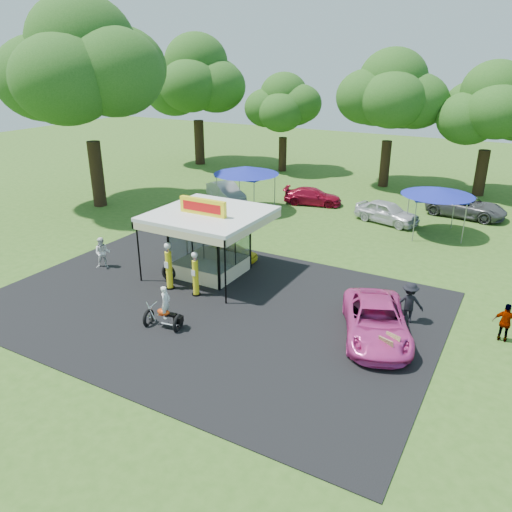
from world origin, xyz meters
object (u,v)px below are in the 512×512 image
object	(u,v)px
bg_car_a	(226,192)
gas_station_kiosk	(210,242)
tent_east	(438,192)
kiosk_car	(233,252)
a_frame_sign	(388,349)
bg_car_d	(466,206)
spectator_west	(103,253)
spectator_east_a	(409,303)
gas_pump_left	(169,267)
gas_pump_right	(195,275)
pink_sedan	(376,321)
spectator_east_b	(506,323)
bg_car_c	(387,212)
bg_car_b	(313,196)
tent_west	(246,171)
motorcycle	(165,311)

from	to	relation	value
bg_car_a	gas_station_kiosk	bearing A→B (deg)	-117.77
tent_east	kiosk_car	bearing A→B (deg)	-131.69
a_frame_sign	bg_car_d	bearing A→B (deg)	109.67
spectator_west	spectator_east_a	distance (m)	15.87
gas_pump_left	gas_pump_right	size ratio (longest dim) A/B	1.08
pink_sedan	bg_car_a	distance (m)	21.81
pink_sedan	spectator_east_b	xyz separation A→B (m)	(4.55, 2.26, 0.08)
a_frame_sign	bg_car_c	bearing A→B (deg)	124.90
spectator_east_a	bg_car_b	bearing A→B (deg)	-67.09
gas_station_kiosk	bg_car_a	xyz separation A→B (m)	(-6.96, 12.36, -1.04)
pink_sedan	tent_east	size ratio (longest dim) A/B	1.18
gas_pump_left	bg_car_b	xyz separation A→B (m)	(0.05, 17.42, -0.52)
bg_car_c	tent_west	size ratio (longest dim) A/B	0.94
kiosk_car	pink_sedan	xyz separation A→B (m)	(9.40, -4.27, 0.25)
a_frame_sign	spectator_west	size ratio (longest dim) A/B	0.63
pink_sedan	tent_east	xyz separation A→B (m)	(-0.54, 14.22, 2.09)
a_frame_sign	spectator_east_b	distance (m)	5.22
gas_pump_right	motorcycle	size ratio (longest dim) A/B	1.12
motorcycle	bg_car_d	bearing A→B (deg)	59.94
gas_station_kiosk	kiosk_car	world-z (taller)	gas_station_kiosk
kiosk_car	spectator_east_b	bearing A→B (deg)	-98.19
gas_station_kiosk	spectator_east_a	distance (m)	10.28
bg_car_c	tent_east	size ratio (longest dim) A/B	1.00
bg_car_d	spectator_east_a	bearing A→B (deg)	-172.51
spectator_east_a	bg_car_b	world-z (taller)	spectator_east_a
spectator_west	tent_west	bearing A→B (deg)	47.21
bg_car_a	bg_car_d	distance (m)	17.76
spectator_west	bg_car_a	size ratio (longest dim) A/B	0.38
motorcycle	bg_car_a	size ratio (longest dim) A/B	0.44
a_frame_sign	pink_sedan	size ratio (longest dim) A/B	0.21
tent_west	tent_east	size ratio (longest dim) A/B	1.06
spectator_east_b	gas_pump_right	bearing A→B (deg)	12.76
kiosk_car	bg_car_c	xyz separation A→B (m)	(5.59, 10.92, 0.28)
bg_car_a	a_frame_sign	bearing A→B (deg)	-99.79
spectator_east_b	bg_car_a	distance (m)	24.19
bg_car_c	pink_sedan	bearing A→B (deg)	-150.49
gas_pump_right	kiosk_car	distance (m)	4.81
gas_pump_right	gas_pump_left	bearing A→B (deg)	-178.88
spectator_east_a	tent_west	bearing A→B (deg)	-50.42
kiosk_car	spectator_east_a	bearing A→B (deg)	-103.00
bg_car_a	tent_east	distance (m)	15.97
spectator_east_b	tent_west	size ratio (longest dim) A/B	0.34
gas_station_kiosk	bg_car_d	xyz separation A→B (m)	(10.10, 17.30, -1.03)
gas_station_kiosk	tent_west	distance (m)	11.81
bg_car_a	bg_car_d	size ratio (longest dim) A/B	0.83
motorcycle	spectator_east_a	bearing A→B (deg)	22.53
gas_station_kiosk	spectator_west	bearing A→B (deg)	-158.49
spectator_west	bg_car_d	distance (m)	24.95
gas_pump_right	spectator_east_b	size ratio (longest dim) A/B	1.38
bg_car_d	spectator_east_b	bearing A→B (deg)	-160.29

